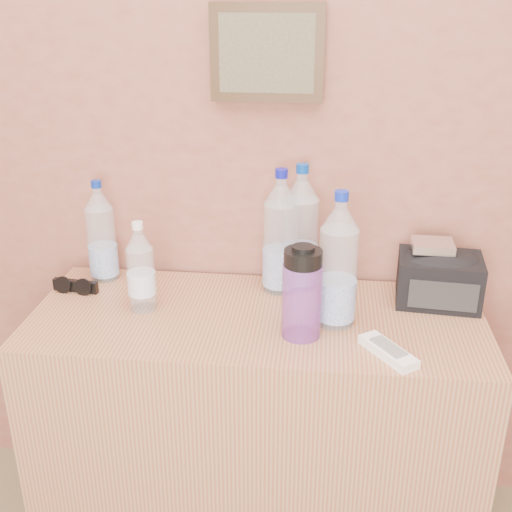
# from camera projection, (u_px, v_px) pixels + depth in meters

# --- Properties ---
(picture_frame) EXTENTS (0.30, 0.03, 0.25)m
(picture_frame) POSITION_uv_depth(u_px,v_px,m) (267.00, 53.00, 1.68)
(picture_frame) COLOR #382311
(picture_frame) RESTS_ON room_shell
(dresser) EXTENTS (1.21, 0.50, 0.75)m
(dresser) POSITION_uv_depth(u_px,v_px,m) (257.00, 430.00, 1.85)
(dresser) COLOR tan
(dresser) RESTS_ON ground
(pet_large_a) EXTENTS (0.08, 0.08, 0.30)m
(pet_large_a) POSITION_uv_depth(u_px,v_px,m) (101.00, 236.00, 1.87)
(pet_large_a) COLOR silver
(pet_large_a) RESTS_ON dresser
(pet_large_b) EXTENTS (0.10, 0.10, 0.36)m
(pet_large_b) POSITION_uv_depth(u_px,v_px,m) (280.00, 238.00, 1.79)
(pet_large_b) COLOR #CFE4FA
(pet_large_b) RESTS_ON dresser
(pet_large_c) EXTENTS (0.10, 0.10, 0.36)m
(pet_large_c) POSITION_uv_depth(u_px,v_px,m) (301.00, 234.00, 1.81)
(pet_large_c) COLOR white
(pet_large_c) RESTS_ON dresser
(pet_large_d) EXTENTS (0.10, 0.10, 0.36)m
(pet_large_d) POSITION_uv_depth(u_px,v_px,m) (338.00, 267.00, 1.61)
(pet_large_d) COLOR silver
(pet_large_d) RESTS_ON dresser
(pet_small) EXTENTS (0.07, 0.07, 0.25)m
(pet_small) POSITION_uv_depth(u_px,v_px,m) (141.00, 272.00, 1.70)
(pet_small) COLOR silver
(pet_small) RESTS_ON dresser
(nalgene_bottle) EXTENTS (0.10, 0.10, 0.24)m
(nalgene_bottle) POSITION_uv_depth(u_px,v_px,m) (302.00, 292.00, 1.57)
(nalgene_bottle) COLOR purple
(nalgene_bottle) RESTS_ON dresser
(sunglasses) EXTENTS (0.14, 0.07, 0.03)m
(sunglasses) POSITION_uv_depth(u_px,v_px,m) (76.00, 286.00, 1.83)
(sunglasses) COLOR black
(sunglasses) RESTS_ON dresser
(ac_remote) EXTENTS (0.14, 0.16, 0.02)m
(ac_remote) POSITION_uv_depth(u_px,v_px,m) (388.00, 351.00, 1.52)
(ac_remote) COLOR silver
(ac_remote) RESTS_ON dresser
(toiletry_bag) EXTENTS (0.24, 0.18, 0.15)m
(toiletry_bag) POSITION_uv_depth(u_px,v_px,m) (439.00, 277.00, 1.75)
(toiletry_bag) COLOR black
(toiletry_bag) RESTS_ON dresser
(foil_packet) EXTENTS (0.11, 0.09, 0.02)m
(foil_packet) POSITION_uv_depth(u_px,v_px,m) (433.00, 246.00, 1.73)
(foil_packet) COLOR silver
(foil_packet) RESTS_ON toiletry_bag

